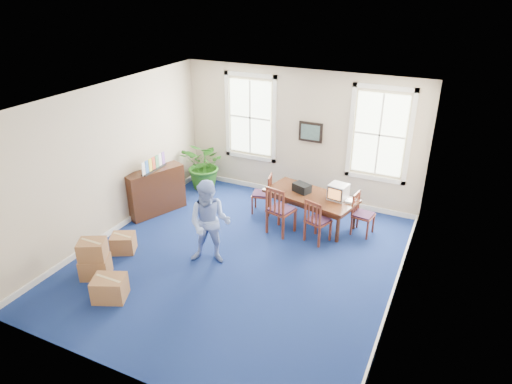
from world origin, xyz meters
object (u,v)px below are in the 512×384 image
at_px(conference_table, 310,208).
at_px(chair_near_left, 281,209).
at_px(crt_tv, 338,192).
at_px(man, 210,223).
at_px(cardboard_boxes, 106,258).
at_px(credenza, 156,192).
at_px(potted_plant, 206,165).

bearing_deg(conference_table, chair_near_left, -107.64).
bearing_deg(crt_tv, conference_table, -165.88).
relative_size(man, cardboard_boxes, 1.23).
xyz_separation_m(credenza, potted_plant, (0.34, 1.69, 0.11)).
xyz_separation_m(conference_table, cardboard_boxes, (-2.71, -3.58, 0.05)).
xyz_separation_m(man, potted_plant, (-1.87, 2.93, -0.20)).
height_order(chair_near_left, credenza, chair_near_left).
relative_size(conference_table, cardboard_boxes, 1.47).
distance_m(crt_tv, potted_plant, 3.74).
relative_size(conference_table, credenza, 1.48).
distance_m(conference_table, cardboard_boxes, 4.49).
relative_size(credenza, potted_plant, 1.05).
bearing_deg(crt_tv, chair_near_left, -134.25).
relative_size(crt_tv, man, 0.24).
xyz_separation_m(crt_tv, potted_plant, (-3.69, 0.55, -0.21)).
bearing_deg(credenza, conference_table, 39.91).
distance_m(man, cardboard_boxes, 2.00).
xyz_separation_m(man, cardboard_boxes, (-1.50, -1.25, -0.46)).
xyz_separation_m(chair_near_left, cardboard_boxes, (-2.30, -2.88, -0.16)).
xyz_separation_m(credenza, cardboard_boxes, (0.71, -2.49, -0.15)).
distance_m(conference_table, crt_tv, 0.80).
height_order(chair_near_left, man, man).
bearing_deg(conference_table, cardboard_boxes, -113.85).
relative_size(crt_tv, potted_plant, 0.31).
bearing_deg(crt_tv, credenza, -154.46).
distance_m(chair_near_left, cardboard_boxes, 3.69).
xyz_separation_m(potted_plant, cardboard_boxes, (0.37, -4.18, -0.26)).
height_order(credenza, potted_plant, potted_plant).
bearing_deg(chair_near_left, man, 78.04).
height_order(man, potted_plant, man).
bearing_deg(potted_plant, conference_table, -10.97).
bearing_deg(cardboard_boxes, potted_plant, 95.08).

